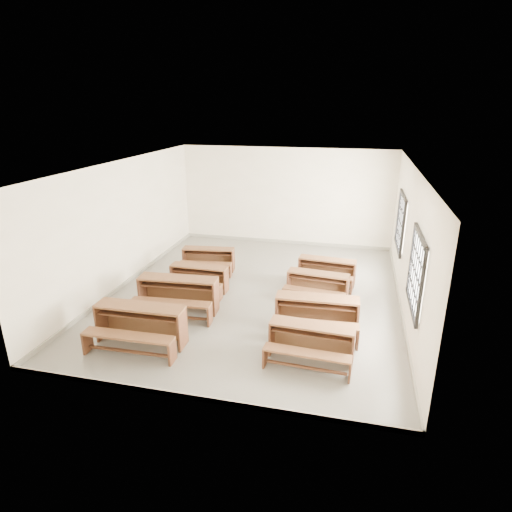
% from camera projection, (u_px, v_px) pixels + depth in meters
% --- Properties ---
extents(room, '(8.50, 8.50, 3.20)m').
position_uv_depth(room, '(260.00, 211.00, 10.04)').
color(room, slate).
rests_on(room, ground).
extents(desk_set_0, '(1.80, 0.96, 0.80)m').
position_uv_depth(desk_set_0, '(140.00, 322.00, 8.39)').
color(desk_set_0, brown).
rests_on(desk_set_0, ground).
extents(desk_set_1, '(1.86, 1.06, 0.81)m').
position_uv_depth(desk_set_1, '(178.00, 292.00, 9.71)').
color(desk_set_1, brown).
rests_on(desk_set_1, ground).
extents(desk_set_2, '(1.47, 0.78, 0.66)m').
position_uv_depth(desk_set_2, '(199.00, 276.00, 10.83)').
color(desk_set_2, brown).
rests_on(desk_set_2, ground).
extents(desk_set_3, '(1.54, 0.92, 0.66)m').
position_uv_depth(desk_set_3, '(208.00, 258.00, 12.14)').
color(desk_set_3, brown).
rests_on(desk_set_3, ground).
extents(desk_set_4, '(1.61, 0.90, 0.70)m').
position_uv_depth(desk_set_4, '(311.00, 340.00, 7.87)').
color(desk_set_4, brown).
rests_on(desk_set_4, ground).
extents(desk_set_5, '(1.74, 0.96, 0.77)m').
position_uv_depth(desk_set_5, '(317.00, 312.00, 8.84)').
color(desk_set_5, brown).
rests_on(desk_set_5, ground).
extents(desk_set_6, '(1.55, 0.92, 0.67)m').
position_uv_depth(desk_set_6, '(317.00, 284.00, 10.36)').
color(desk_set_6, brown).
rests_on(desk_set_6, ground).
extents(desk_set_7, '(1.56, 0.92, 0.67)m').
position_uv_depth(desk_set_7, '(327.00, 269.00, 11.27)').
color(desk_set_7, brown).
rests_on(desk_set_7, ground).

